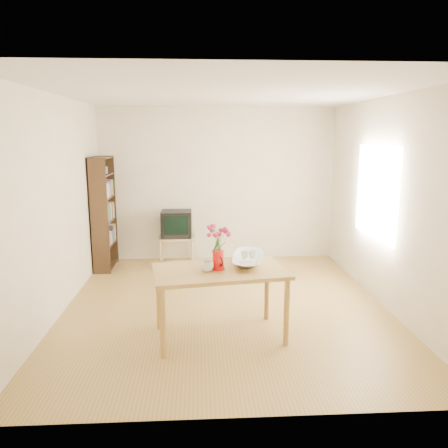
{
  "coord_description": "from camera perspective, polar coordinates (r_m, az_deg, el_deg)",
  "views": [
    {
      "loc": [
        -0.32,
        -5.22,
        2.12
      ],
      "look_at": [
        0.0,
        0.3,
        1.0
      ],
      "focal_mm": 35.0,
      "sensor_mm": 36.0,
      "label": 1
    }
  ],
  "objects": [
    {
      "name": "teacup_a",
      "position": [
        4.78,
        2.7,
        -2.82
      ],
      "size": [
        0.11,
        0.11,
        0.07
      ],
      "primitive_type": "imported",
      "rotation": [
        0.0,
        0.0,
        0.51
      ],
      "color": "white",
      "rests_on": "bowl"
    },
    {
      "name": "flowers",
      "position": [
        4.49,
        -0.78,
        -1.63
      ],
      "size": [
        0.23,
        0.23,
        0.32
      ],
      "primitive_type": null,
      "color": "#CC305F",
      "rests_on": "pitcher"
    },
    {
      "name": "teacup_b",
      "position": [
        4.81,
        3.69,
        -2.78
      ],
      "size": [
        0.08,
        0.08,
        0.07
      ],
      "primitive_type": "imported",
      "rotation": [
        0.0,
        0.0,
        1.69
      ],
      "color": "white",
      "rests_on": "bowl"
    },
    {
      "name": "room",
      "position": [
        5.3,
        0.5,
        2.57
      ],
      "size": [
        4.5,
        4.5,
        4.5
      ],
      "color": "olive",
      "rests_on": "ground"
    },
    {
      "name": "bookshelf",
      "position": [
        7.25,
        -15.43,
        0.86
      ],
      "size": [
        0.28,
        0.7,
        1.8
      ],
      "color": "black",
      "rests_on": "ground"
    },
    {
      "name": "mug",
      "position": [
        4.5,
        -2.24,
        -5.54
      ],
      "size": [
        0.19,
        0.19,
        0.11
      ],
      "primitive_type": "imported",
      "rotation": [
        0.0,
        0.0,
        3.79
      ],
      "color": "white",
      "rests_on": "table"
    },
    {
      "name": "television",
      "position": [
        7.35,
        -6.21,
        0.09
      ],
      "size": [
        0.5,
        0.47,
        0.43
      ],
      "rotation": [
        0.0,
        0.0,
        0.0
      ],
      "color": "black",
      "rests_on": "tv_stand"
    },
    {
      "name": "bowl",
      "position": [
        4.77,
        3.19,
        -2.3
      ],
      "size": [
        0.58,
        0.58,
        0.47
      ],
      "primitive_type": "imported",
      "rotation": [
        0.0,
        0.0,
        -0.18
      ],
      "color": "white",
      "rests_on": "table"
    },
    {
      "name": "table",
      "position": [
        4.6,
        -0.56,
        -6.95
      ],
      "size": [
        1.47,
        0.98,
        0.75
      ],
      "rotation": [
        0.0,
        0.0,
        0.15
      ],
      "color": "olive",
      "rests_on": "ground"
    },
    {
      "name": "pitcher",
      "position": [
        4.56,
        -0.77,
        -4.83
      ],
      "size": [
        0.13,
        0.21,
        0.2
      ],
      "rotation": [
        0.0,
        0.0,
        0.33
      ],
      "color": "red",
      "rests_on": "table"
    },
    {
      "name": "tv_stand",
      "position": [
        7.4,
        -6.17,
        -2.16
      ],
      "size": [
        0.6,
        0.45,
        0.46
      ],
      "color": "tan",
      "rests_on": "ground"
    }
  ]
}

